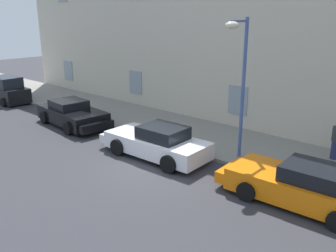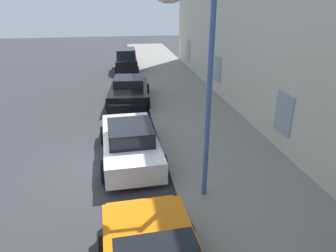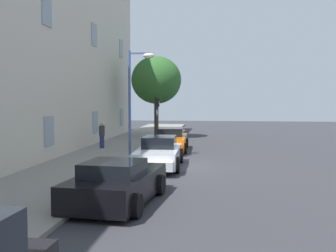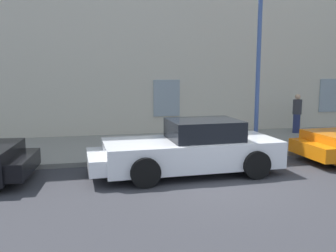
# 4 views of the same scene
# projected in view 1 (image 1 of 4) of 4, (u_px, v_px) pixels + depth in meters

# --- Properties ---
(ground_plane) EXTENTS (80.00, 80.00, 0.00)m
(ground_plane) POSITION_uv_depth(u_px,v_px,m) (152.00, 166.00, 14.55)
(ground_plane) COLOR #333338
(sidewalk) EXTENTS (60.00, 4.39, 0.14)m
(sidewalk) POSITION_uv_depth(u_px,v_px,m) (213.00, 138.00, 17.57)
(sidewalk) COLOR gray
(sidewalk) RESTS_ON ground
(building_facade) EXTENTS (38.40, 4.46, 12.88)m
(building_facade) POSITION_uv_depth(u_px,v_px,m) (264.00, 2.00, 18.66)
(building_facade) COLOR beige
(building_facade) RESTS_ON ground
(sportscar_red_lead) EXTENTS (5.01, 2.59, 1.35)m
(sportscar_red_lead) POSITION_uv_depth(u_px,v_px,m) (74.00, 115.00, 19.65)
(sportscar_red_lead) COLOR black
(sportscar_red_lead) RESTS_ON ground
(sportscar_yellow_flank) EXTENTS (5.09, 2.23, 1.43)m
(sportscar_yellow_flank) POSITION_uv_depth(u_px,v_px,m) (154.00, 142.00, 15.41)
(sportscar_yellow_flank) COLOR white
(sportscar_yellow_flank) RESTS_ON ground
(sportscar_white_middle) EXTENTS (5.06, 2.28, 1.38)m
(sportscar_white_middle) POSITION_uv_depth(u_px,v_px,m) (296.00, 185.00, 11.63)
(sportscar_white_middle) COLOR orange
(sportscar_white_middle) RESTS_ON ground
(hatchback_parked) EXTENTS (3.85, 1.89, 1.77)m
(hatchback_parked) POSITION_uv_depth(u_px,v_px,m) (7.00, 91.00, 24.99)
(hatchback_parked) COLOR black
(hatchback_parked) RESTS_ON ground
(street_lamp) EXTENTS (0.44, 1.42, 5.63)m
(street_lamp) POSITION_uv_depth(u_px,v_px,m) (239.00, 65.00, 13.63)
(street_lamp) COLOR #3F5999
(street_lamp) RESTS_ON sidewalk
(pedestrian_admiring) EXTENTS (0.51, 0.51, 1.63)m
(pedestrian_admiring) POSITION_uv_depth(u_px,v_px,m) (336.00, 140.00, 14.66)
(pedestrian_admiring) COLOR navy
(pedestrian_admiring) RESTS_ON sidewalk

